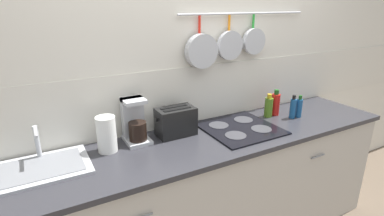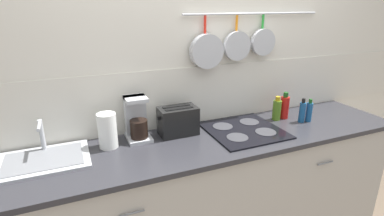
{
  "view_description": "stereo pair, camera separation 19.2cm",
  "coord_description": "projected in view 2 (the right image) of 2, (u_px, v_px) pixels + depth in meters",
  "views": [
    {
      "loc": [
        -1.09,
        -1.59,
        1.81
      ],
      "look_at": [
        -0.21,
        0.0,
        1.17
      ],
      "focal_mm": 28.0,
      "sensor_mm": 36.0,
      "label": 1
    },
    {
      "loc": [
        -0.92,
        -1.67,
        1.81
      ],
      "look_at": [
        -0.21,
        0.0,
        1.17
      ],
      "focal_mm": 28.0,
      "sensor_mm": 36.0,
      "label": 2
    }
  ],
  "objects": [
    {
      "name": "bottle_olive_oil",
      "position": [
        302.0,
        112.0,
        2.33
      ],
      "size": [
        0.05,
        0.05,
        0.19
      ],
      "color": "navy",
      "rests_on": "countertop"
    },
    {
      "name": "paper_towel_roll",
      "position": [
        108.0,
        131.0,
        1.91
      ],
      "size": [
        0.12,
        0.12,
        0.23
      ],
      "color": "white",
      "rests_on": "countertop"
    },
    {
      "name": "countertop",
      "position": [
        220.0,
        140.0,
        2.09
      ],
      "size": [
        2.82,
        0.63,
        0.03
      ],
      "color": "#2D2D33",
      "rests_on": "cabinet_base"
    },
    {
      "name": "bottle_cooking_wine",
      "position": [
        277.0,
        109.0,
        2.38
      ],
      "size": [
        0.07,
        0.07,
        0.19
      ],
      "color": "#4C721E",
      "rests_on": "countertop"
    },
    {
      "name": "toaster",
      "position": [
        178.0,
        121.0,
        2.11
      ],
      "size": [
        0.28,
        0.16,
        0.2
      ],
      "color": "black",
      "rests_on": "countertop"
    },
    {
      "name": "bottle_vinegar",
      "position": [
        285.0,
        107.0,
        2.41
      ],
      "size": [
        0.07,
        0.07,
        0.22
      ],
      "color": "red",
      "rests_on": "countertop"
    },
    {
      "name": "coffee_maker",
      "position": [
        137.0,
        121.0,
        2.04
      ],
      "size": [
        0.16,
        0.2,
        0.3
      ],
      "color": "#B7BABF",
      "rests_on": "countertop"
    },
    {
      "name": "sink_basin",
      "position": [
        44.0,
        158.0,
        1.77
      ],
      "size": [
        0.51,
        0.37,
        0.21
      ],
      "color": "#B7BABF",
      "rests_on": "countertop"
    },
    {
      "name": "bottle_hot_sauce",
      "position": [
        309.0,
        112.0,
        2.34
      ],
      "size": [
        0.05,
        0.05,
        0.18
      ],
      "color": "navy",
      "rests_on": "countertop"
    },
    {
      "name": "cooktop",
      "position": [
        244.0,
        130.0,
        2.19
      ],
      "size": [
        0.52,
        0.53,
        0.01
      ],
      "color": "black",
      "rests_on": "countertop"
    },
    {
      "name": "cabinet_base",
      "position": [
        218.0,
        196.0,
        2.24
      ],
      "size": [
        2.78,
        0.61,
        0.89
      ],
      "color": "#B7B2A8",
      "rests_on": "ground_plane"
    },
    {
      "name": "wall_back",
      "position": [
        199.0,
        77.0,
        2.27
      ],
      "size": [
        7.2,
        0.15,
        2.6
      ],
      "color": "silver",
      "rests_on": "ground_plane"
    }
  ]
}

